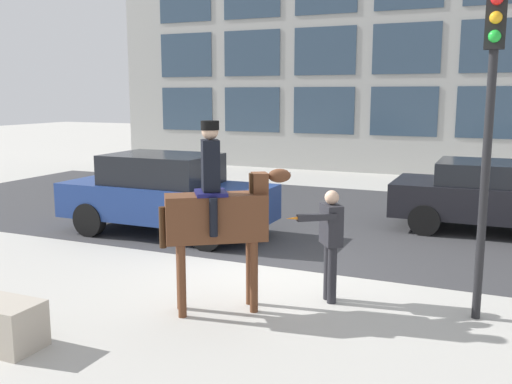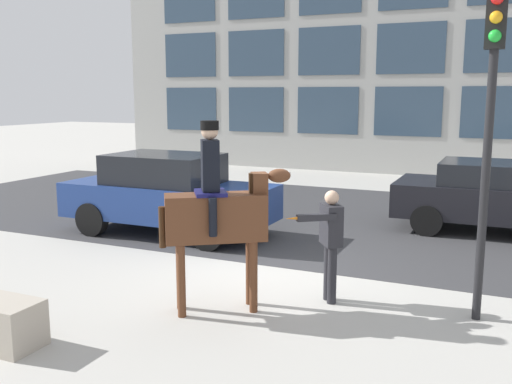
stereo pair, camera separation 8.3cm
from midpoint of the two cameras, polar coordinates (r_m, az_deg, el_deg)
ground_plane at (r=9.37m, az=0.87°, el=-8.40°), size 80.00×80.00×0.00m
road_surface at (r=13.73m, az=8.55°, el=-2.62°), size 23.77×8.50×0.01m
mounted_horse_lead at (r=7.61m, az=-4.10°, el=-2.08°), size 1.57×1.22×2.58m
pedestrian_bystander at (r=8.07m, az=7.13°, el=-4.48°), size 0.69×0.81×1.61m
street_car_near_lane at (r=12.10m, az=-9.19°, el=-0.13°), size 4.44×1.88×1.69m
street_car_far_lane at (r=13.13m, az=22.29°, el=-0.31°), size 4.08×2.02×1.51m
traffic_light at (r=7.69m, az=22.08°, el=8.11°), size 0.24×0.29×4.18m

